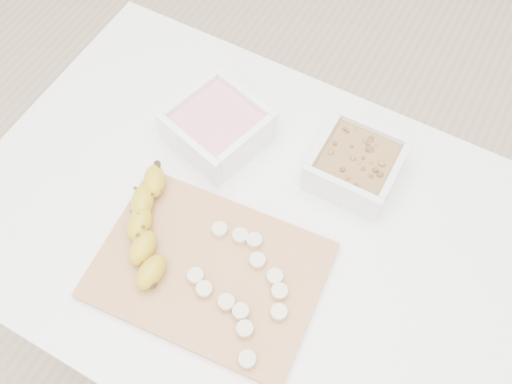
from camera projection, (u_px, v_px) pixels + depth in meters
The scene contains 7 objects.
ground at pixel (251, 336), 1.66m from camera, with size 3.50×3.50×0.00m, color #C6AD89.
table at pixel (248, 244), 1.09m from camera, with size 1.00×0.70×0.75m.
bowl_yogurt at pixel (218, 126), 1.06m from camera, with size 0.20×0.20×0.07m.
bowl_granola at pixel (356, 164), 1.02m from camera, with size 0.15×0.15×0.07m.
cutting_board at pixel (209, 270), 0.95m from camera, with size 0.37×0.26×0.01m, color tan.
banana at pixel (148, 228), 0.96m from camera, with size 0.06×0.22×0.04m, color gold, non-canonical shape.
banana_slices at pixel (243, 284), 0.92m from camera, with size 0.18×0.21×0.02m.
Camera 1 is at (0.23, -0.38, 1.65)m, focal length 40.00 mm.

